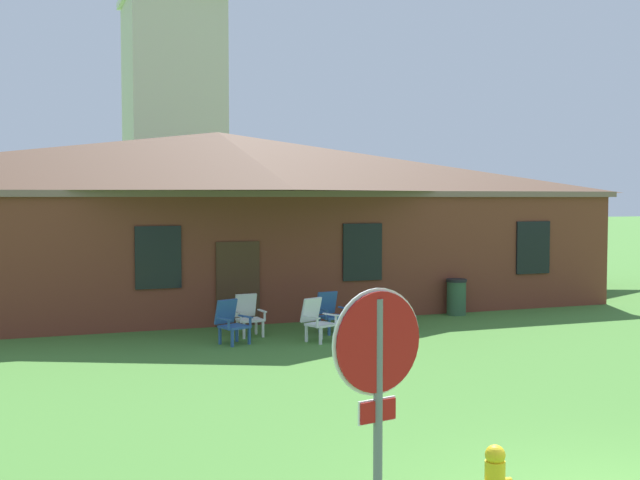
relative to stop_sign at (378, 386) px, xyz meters
name	(u,v)px	position (x,y,z in m)	size (l,w,h in m)	color
brick_building	(218,215)	(3.21, 18.73, 0.86)	(22.10, 10.40, 5.19)	brown
dome_tower	(173,89)	(5.13, 36.97, 7.12)	(5.18, 5.18, 19.45)	beige
stop_sign	(378,386)	(0.00, 0.00, 0.00)	(0.79, 0.21, 2.52)	slate
lawn_chair_by_porch	(231,321)	(1.76, 11.44, -1.28)	(0.79, 0.83, 0.96)	#2D5693
lawn_chair_near_door	(248,314)	(2.37, 12.27, -1.28)	(0.68, 0.71, 0.96)	silver
lawn_chair_left_end	(317,319)	(3.61, 11.06, -1.28)	(0.80, 0.84, 0.96)	white
lawn_chair_middle	(330,311)	(4.30, 12.01, -1.28)	(0.70, 0.74, 0.96)	#2D5693
lawn_chair_right_end	(382,312)	(5.43, 11.58, -1.28)	(0.70, 0.74, 0.96)	silver
trash_bin	(456,297)	(8.53, 13.44, -1.28)	(0.56, 0.56, 0.98)	#335638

